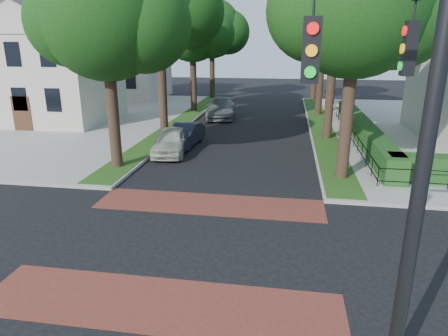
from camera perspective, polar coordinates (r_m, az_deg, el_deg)
The scene contains 22 objects.
ground at distance 13.11m, azimuth -4.80°, elevation -10.55°, with size 120.00×120.00×0.00m, color black.
sidewalk_nw at distance 38.08m, azimuth -27.27°, elevation 6.48°, with size 30.00×30.00×0.15m, color gray.
crosswalk_far at distance 15.93m, azimuth -2.07°, elevation -5.18°, with size 9.00×2.20×0.01m, color maroon.
crosswalk_near at distance 10.51m, azimuth -9.15°, elevation -18.62°, with size 9.00×2.20×0.01m, color maroon.
grass_strip_ne at distance 30.99m, azimuth 13.64°, elevation 5.96°, with size 1.60×29.80×0.02m, color #1E4915.
grass_strip_nw at distance 31.98m, azimuth -6.14°, elevation 6.71°, with size 1.60×29.80×0.02m, color #1E4915.
tree_right_near at distance 18.69m, azimuth 18.75°, elevation 21.23°, with size 7.75×6.67×10.66m.
tree_right_mid at distance 26.65m, azimuth 16.02°, elevation 20.91°, with size 8.25×7.09×11.22m.
tree_right_far at distance 35.53m, azimuth 14.20°, elevation 18.33°, with size 7.25×6.23×9.74m.
tree_right_back at distance 44.52m, azimuth 13.29°, elevation 18.62°, with size 7.50×6.45×10.20m.
tree_left_near at distance 20.23m, azimuth -16.10°, elevation 20.09°, with size 7.50×6.45×10.20m.
tree_left_mid at distance 27.79m, azimuth -8.92°, elevation 21.93°, with size 8.00×6.88×11.48m.
tree_left_far at distance 36.38m, azimuth -4.33°, elevation 19.09°, with size 7.00×6.02×9.86m.
tree_left_back at distance 45.21m, azimuth -1.56°, elevation 19.22°, with size 7.75×6.66×10.44m.
hedge_main_road at distance 27.18m, azimuth 19.17°, elevation 5.15°, with size 1.00×18.00×1.20m, color #1A3F16.
fence_main_road at distance 27.08m, azimuth 17.47°, elevation 4.95°, with size 0.06×18.00×0.90m, color black, non-canonical shape.
house_left_near at distance 34.51m, azimuth -23.88°, elevation 14.32°, with size 10.00×9.00×10.14m.
house_left_far at distance 46.95m, azimuth -14.52°, elevation 15.74°, with size 10.00×9.00×10.14m.
traffic_signal at distance 7.23m, azimuth 25.04°, elevation 4.18°, with size 2.17×2.00×8.00m.
parked_car_front at distance 23.01m, azimuth -7.57°, elevation 3.84°, with size 1.76×4.38×1.49m, color beige.
parked_car_middle at distance 24.67m, azimuth -5.64°, elevation 4.70°, with size 1.45×4.16×1.37m, color black.
parked_car_rear at distance 34.02m, azimuth -0.47°, elevation 8.57°, with size 2.26×5.56×1.61m, color slate.
Camera 1 is at (2.88, -11.20, 6.19)m, focal length 32.00 mm.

